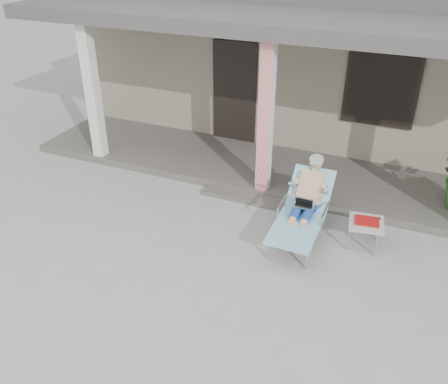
% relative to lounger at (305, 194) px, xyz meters
% --- Properties ---
extents(ground, '(60.00, 60.00, 0.00)m').
position_rel_lounger_xyz_m(ground, '(-0.98, -1.25, -0.71)').
color(ground, '#9E9E99').
rests_on(ground, ground).
extents(house, '(10.40, 5.40, 3.30)m').
position_rel_lounger_xyz_m(house, '(-0.98, 5.24, 0.96)').
color(house, gray).
rests_on(house, ground).
extents(porch_deck, '(10.00, 2.00, 0.15)m').
position_rel_lounger_xyz_m(porch_deck, '(-0.98, 1.75, -0.64)').
color(porch_deck, '#605B56').
rests_on(porch_deck, ground).
extents(porch_overhang, '(10.00, 2.30, 2.85)m').
position_rel_lounger_xyz_m(porch_overhang, '(-0.98, 1.69, 2.08)').
color(porch_overhang, silver).
rests_on(porch_overhang, porch_deck).
extents(porch_step, '(2.00, 0.30, 0.07)m').
position_rel_lounger_xyz_m(porch_step, '(-0.98, 0.60, -0.67)').
color(porch_step, '#605B56').
rests_on(porch_step, ground).
extents(lounger, '(0.69, 1.79, 1.15)m').
position_rel_lounger_xyz_m(lounger, '(0.00, 0.00, 0.00)').
color(lounger, '#B7B7BC').
rests_on(lounger, ground).
extents(side_table, '(0.57, 0.57, 0.45)m').
position_rel_lounger_xyz_m(side_table, '(0.95, 0.05, -0.33)').
color(side_table, '#B2B2AD').
rests_on(side_table, ground).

